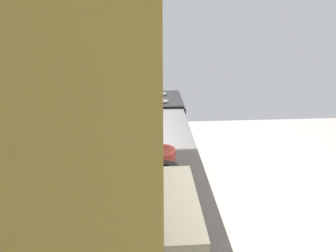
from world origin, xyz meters
TOP-DOWN VIEW (x-y plane):
  - wall_back at (0.00, 1.49)m, footprint 4.10×0.12m
  - upper_cabinets at (-0.41, 1.28)m, footprint 2.25×0.31m
  - oven_range at (1.47, 1.10)m, footprint 0.62×0.68m
  - microwave at (-0.69, 1.14)m, footprint 0.51×0.40m
  - bowl at (0.14, 1.05)m, footprint 0.18×0.18m
  - kettle at (-0.26, 1.05)m, footprint 0.19×0.14m

SIDE VIEW (x-z plane):
  - oven_range at x=1.47m, z-range -0.07..1.02m
  - bowl at x=0.14m, z-range 0.92..0.99m
  - kettle at x=-0.26m, z-range 0.91..1.09m
  - microwave at x=-0.69m, z-range 0.92..1.18m
  - wall_back at x=0.00m, z-range 0.00..2.56m
  - upper_cabinets at x=-0.41m, z-range 1.52..2.20m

